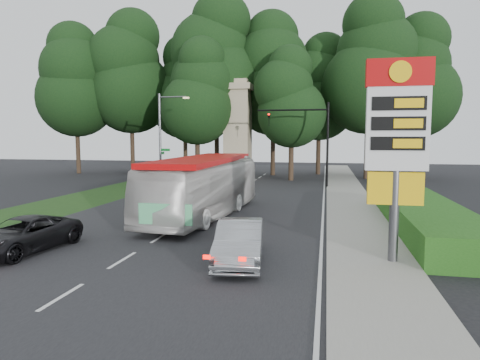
% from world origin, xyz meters
% --- Properties ---
extents(ground, '(120.00, 120.00, 0.00)m').
position_xyz_m(ground, '(0.00, 0.00, 0.00)').
color(ground, black).
rests_on(ground, ground).
extents(road_surface, '(14.00, 80.00, 0.02)m').
position_xyz_m(road_surface, '(0.00, 12.00, 0.01)').
color(road_surface, black).
rests_on(road_surface, ground).
extents(sidewalk_right, '(3.00, 80.00, 0.12)m').
position_xyz_m(sidewalk_right, '(8.50, 12.00, 0.06)').
color(sidewalk_right, gray).
rests_on(sidewalk_right, ground).
extents(grass_verge_left, '(5.00, 50.00, 0.02)m').
position_xyz_m(grass_verge_left, '(-9.50, 18.00, 0.01)').
color(grass_verge_left, '#193814').
rests_on(grass_verge_left, ground).
extents(hedge, '(3.00, 14.00, 1.20)m').
position_xyz_m(hedge, '(11.50, 8.00, 0.60)').
color(hedge, '#1E5115').
rests_on(hedge, ground).
extents(gas_station_pylon, '(2.10, 0.45, 6.85)m').
position_xyz_m(gas_station_pylon, '(9.20, 1.99, 4.45)').
color(gas_station_pylon, '#59595E').
rests_on(gas_station_pylon, ground).
extents(traffic_signal_mast, '(6.10, 0.35, 7.20)m').
position_xyz_m(traffic_signal_mast, '(5.68, 24.00, 4.67)').
color(traffic_signal_mast, black).
rests_on(traffic_signal_mast, ground).
extents(streetlight_signs, '(2.75, 0.98, 8.00)m').
position_xyz_m(streetlight_signs, '(-6.99, 22.01, 4.44)').
color(streetlight_signs, '#59595E').
rests_on(streetlight_signs, ground).
extents(monument, '(3.00, 3.00, 10.05)m').
position_xyz_m(monument, '(-2.00, 30.00, 5.10)').
color(monument, tan).
rests_on(monument, ground).
extents(tree_far_west, '(8.96, 8.96, 17.60)m').
position_xyz_m(tree_far_west, '(-22.00, 33.00, 10.68)').
color(tree_far_west, '#2D2116').
rests_on(tree_far_west, ground).
extents(tree_west_mid, '(9.80, 9.80, 19.25)m').
position_xyz_m(tree_west_mid, '(-16.00, 35.00, 11.69)').
color(tree_west_mid, '#2D2116').
rests_on(tree_west_mid, ground).
extents(tree_west_near, '(8.40, 8.40, 16.50)m').
position_xyz_m(tree_west_near, '(-10.00, 37.00, 10.02)').
color(tree_west_near, '#2D2116').
rests_on(tree_west_near, ground).
extents(tree_center_left, '(10.08, 10.08, 19.80)m').
position_xyz_m(tree_center_left, '(-5.00, 33.00, 12.02)').
color(tree_center_left, '#2D2116').
rests_on(tree_center_left, ground).
extents(tree_center_right, '(9.24, 9.24, 18.15)m').
position_xyz_m(tree_center_right, '(1.00, 35.00, 11.02)').
color(tree_center_right, '#2D2116').
rests_on(tree_center_right, ground).
extents(tree_east_near, '(8.12, 8.12, 15.95)m').
position_xyz_m(tree_east_near, '(6.00, 37.00, 9.68)').
color(tree_east_near, '#2D2116').
rests_on(tree_east_near, ground).
extents(tree_east_mid, '(9.52, 9.52, 18.70)m').
position_xyz_m(tree_east_mid, '(11.00, 33.00, 11.35)').
color(tree_east_mid, '#2D2116').
rests_on(tree_east_mid, ground).
extents(tree_far_east, '(8.68, 8.68, 17.05)m').
position_xyz_m(tree_far_east, '(16.00, 35.00, 10.35)').
color(tree_far_east, '#2D2116').
rests_on(tree_far_east, ground).
extents(tree_monument_left, '(7.28, 7.28, 14.30)m').
position_xyz_m(tree_monument_left, '(-6.00, 29.00, 8.68)').
color(tree_monument_left, '#2D2116').
rests_on(tree_monument_left, ground).
extents(tree_monument_right, '(6.72, 6.72, 13.20)m').
position_xyz_m(tree_monument_right, '(3.50, 29.50, 8.01)').
color(tree_monument_right, '#2D2116').
rests_on(tree_monument_right, ground).
extents(transit_bus, '(3.71, 11.77, 3.22)m').
position_xyz_m(transit_bus, '(0.50, 9.01, 1.61)').
color(transit_bus, silver).
rests_on(transit_bus, ground).
extents(sedan_silver, '(2.08, 4.54, 1.44)m').
position_xyz_m(sedan_silver, '(4.06, 1.11, 0.72)').
color(sedan_silver, '#9C9FA3').
rests_on(sedan_silver, ground).
extents(suv_charcoal, '(2.71, 4.91, 1.30)m').
position_xyz_m(suv_charcoal, '(-4.21, 0.84, 0.65)').
color(suv_charcoal, black).
rests_on(suv_charcoal, ground).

